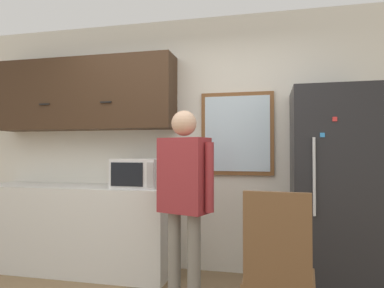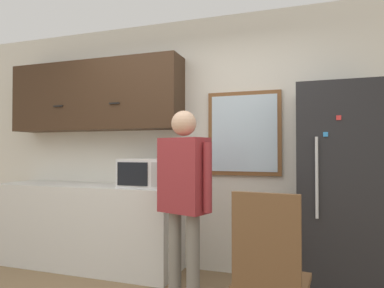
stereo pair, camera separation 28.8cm
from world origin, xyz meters
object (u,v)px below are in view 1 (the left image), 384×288
refrigerator (332,190)px  chair (278,265)px  microwave (138,173)px  person (184,186)px

refrigerator → chair: 1.16m
microwave → person: (0.60, -0.48, -0.07)m
refrigerator → chair: (-0.49, -0.99, -0.38)m
microwave → person: 0.77m
microwave → refrigerator: (1.84, 0.01, -0.13)m
chair → person: bearing=-27.7°
refrigerator → chair: bearing=-116.4°
person → refrigerator: bearing=40.7°
microwave → refrigerator: bearing=0.4°
microwave → refrigerator: 1.84m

